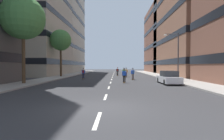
% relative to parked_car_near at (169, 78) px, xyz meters
% --- Properties ---
extents(ground_plane, '(147.84, 147.84, 0.00)m').
position_rel_parked_car_near_xyz_m(ground_plane, '(-6.79, 13.02, -0.70)').
color(ground_plane, '#333335').
extents(sidewalk_left, '(3.47, 67.76, 0.14)m').
position_rel_parked_car_near_xyz_m(sidewalk_left, '(-16.51, 16.10, -0.63)').
color(sidewalk_left, '#9E9991').
rests_on(sidewalk_left, ground_plane).
extents(sidewalk_right, '(3.47, 67.76, 0.14)m').
position_rel_parked_car_near_xyz_m(sidewalk_right, '(2.94, 16.10, -0.63)').
color(sidewalk_right, '#9E9991').
rests_on(sidewalk_right, ground_plane).
extents(lane_markings, '(0.16, 57.20, 0.01)m').
position_rel_parked_car_near_xyz_m(lane_markings, '(-6.79, 13.88, -0.70)').
color(lane_markings, silver).
rests_on(lane_markings, ground_plane).
extents(building_left_far, '(12.68, 18.70, 33.79)m').
position_rel_parked_car_near_xyz_m(building_left_far, '(-24.53, 37.14, 16.29)').
color(building_left_far, '#BCB29E').
rests_on(building_left_far, ground_plane).
extents(building_right_mid, '(12.68, 23.74, 24.50)m').
position_rel_parked_car_near_xyz_m(building_right_mid, '(10.95, 18.71, 11.64)').
color(building_right_mid, '#9E6B51').
rests_on(building_right_mid, ground_plane).
extents(building_right_far, '(12.68, 20.96, 20.66)m').
position_rel_parked_car_near_xyz_m(building_right_far, '(10.95, 37.14, 9.72)').
color(building_right_far, brown).
rests_on(building_right_far, ground_plane).
extents(parked_car_near, '(1.82, 4.40, 1.52)m').
position_rel_parked_car_near_xyz_m(parked_car_near, '(0.00, 0.00, 0.00)').
color(parked_car_near, silver).
rests_on(parked_car_near, ground_plane).
extents(street_tree_near, '(4.83, 4.83, 9.75)m').
position_rel_parked_car_near_xyz_m(street_tree_near, '(-16.51, -0.96, 6.75)').
color(street_tree_near, '#4C3823').
rests_on(street_tree_near, sidewalk_left).
extents(street_tree_mid, '(3.93, 3.93, 8.74)m').
position_rel_parked_car_near_xyz_m(street_tree_mid, '(-16.51, 12.16, 6.17)').
color(street_tree_mid, '#4C3823').
rests_on(street_tree_mid, sidewalk_left).
extents(streetlamp_right, '(2.13, 0.30, 6.50)m').
position_rel_parked_car_near_xyz_m(streetlamp_right, '(2.22, 4.32, 3.44)').
color(streetlamp_right, '#3F3F44').
rests_on(streetlamp_right, sidewalk_right).
extents(skater_0, '(0.54, 0.91, 1.78)m').
position_rel_parked_car_near_xyz_m(skater_0, '(-4.70, 11.22, 0.32)').
color(skater_0, brown).
rests_on(skater_0, ground_plane).
extents(skater_1, '(0.55, 0.92, 1.78)m').
position_rel_parked_car_near_xyz_m(skater_1, '(-5.09, 1.18, 0.29)').
color(skater_1, brown).
rests_on(skater_1, ground_plane).
extents(skater_2, '(0.54, 0.91, 1.78)m').
position_rel_parked_car_near_xyz_m(skater_2, '(-11.31, 7.16, 0.32)').
color(skater_2, brown).
rests_on(skater_2, ground_plane).
extents(skater_3, '(0.56, 0.92, 1.78)m').
position_rel_parked_car_near_xyz_m(skater_3, '(-5.83, 17.17, 0.32)').
color(skater_3, brown).
rests_on(skater_3, ground_plane).
extents(skater_4, '(0.54, 0.90, 1.78)m').
position_rel_parked_car_near_xyz_m(skater_4, '(-4.21, 12.56, 0.32)').
color(skater_4, brown).
rests_on(skater_4, ground_plane).
extents(skater_5, '(0.57, 0.92, 1.78)m').
position_rel_parked_car_near_xyz_m(skater_5, '(-3.59, 5.75, 0.32)').
color(skater_5, brown).
rests_on(skater_5, ground_plane).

